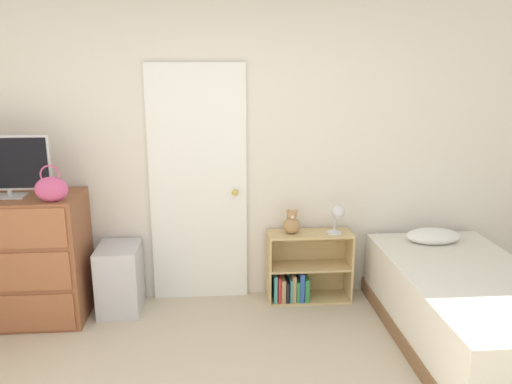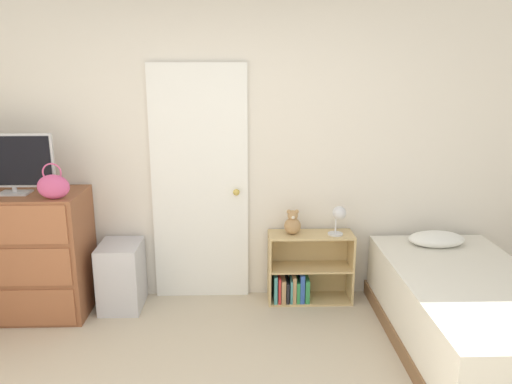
% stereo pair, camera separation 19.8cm
% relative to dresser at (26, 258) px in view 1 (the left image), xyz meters
% --- Properties ---
extents(wall_back, '(10.00, 0.06, 2.55)m').
position_rel_dresser_xyz_m(wall_back, '(1.65, 0.33, 0.77)').
color(wall_back, silver).
rests_on(wall_back, ground_plane).
extents(door_closed, '(0.81, 0.09, 2.01)m').
position_rel_dresser_xyz_m(door_closed, '(1.36, 0.28, 0.50)').
color(door_closed, white).
rests_on(door_closed, ground_plane).
extents(dresser, '(0.90, 0.56, 1.02)m').
position_rel_dresser_xyz_m(dresser, '(0.00, 0.00, 0.00)').
color(dresser, brown).
rests_on(dresser, ground_plane).
extents(tv, '(0.65, 0.16, 0.47)m').
position_rel_dresser_xyz_m(tv, '(-0.05, -0.02, 0.75)').
color(tv, '#B7B7BC').
rests_on(tv, dresser).
extents(handbag, '(0.24, 0.10, 0.27)m').
position_rel_dresser_xyz_m(handbag, '(0.31, -0.19, 0.61)').
color(handbag, '#C64C7F').
rests_on(handbag, dresser).
extents(storage_bin, '(0.33, 0.42, 0.56)m').
position_rel_dresser_xyz_m(storage_bin, '(0.70, 0.07, -0.23)').
color(storage_bin, silver).
rests_on(storage_bin, ground_plane).
extents(bookshelf, '(0.72, 0.26, 0.61)m').
position_rel_dresser_xyz_m(bookshelf, '(2.23, 0.15, -0.27)').
color(bookshelf, tan).
rests_on(bookshelf, ground_plane).
extents(teddy_bear, '(0.14, 0.14, 0.21)m').
position_rel_dresser_xyz_m(teddy_bear, '(2.13, 0.15, 0.19)').
color(teddy_bear, tan).
rests_on(teddy_bear, bookshelf).
extents(desk_lamp, '(0.14, 0.14, 0.25)m').
position_rel_dresser_xyz_m(desk_lamp, '(2.51, 0.11, 0.27)').
color(desk_lamp, silver).
rests_on(desk_lamp, bookshelf).
extents(bed, '(1.01, 1.91, 0.66)m').
position_rel_dresser_xyz_m(bed, '(3.31, -0.67, -0.23)').
color(bed, brown).
rests_on(bed, ground_plane).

